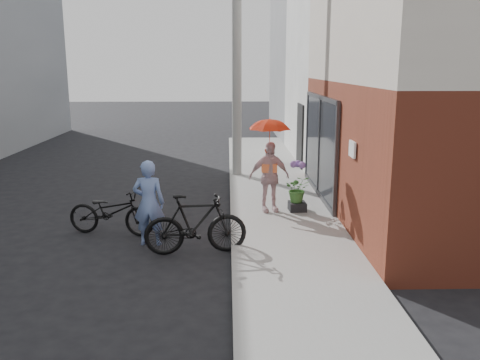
{
  "coord_description": "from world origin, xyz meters",
  "views": [
    {
      "loc": [
        0.83,
        -9.14,
        3.34
      ],
      "look_at": [
        1.07,
        0.81,
        1.1
      ],
      "focal_mm": 38.0,
      "sensor_mm": 36.0,
      "label": 1
    }
  ],
  "objects_px": {
    "officer": "(149,203)",
    "kimono_woman": "(269,177)",
    "utility_pole": "(237,60)",
    "bike_left": "(111,212)",
    "planter": "(297,206)",
    "bike_right": "(196,224)"
  },
  "relations": [
    {
      "from": "kimono_woman",
      "to": "bike_right",
      "type": "bearing_deg",
      "value": -135.76
    },
    {
      "from": "utility_pole",
      "to": "bike_right",
      "type": "bearing_deg",
      "value": -97.69
    },
    {
      "from": "utility_pole",
      "to": "officer",
      "type": "bearing_deg",
      "value": -106.76
    },
    {
      "from": "bike_left",
      "to": "bike_right",
      "type": "bearing_deg",
      "value": -110.87
    },
    {
      "from": "officer",
      "to": "utility_pole",
      "type": "bearing_deg",
      "value": -104.45
    },
    {
      "from": "officer",
      "to": "planter",
      "type": "bearing_deg",
      "value": -146.92
    },
    {
      "from": "planter",
      "to": "bike_right",
      "type": "bearing_deg",
      "value": -132.75
    },
    {
      "from": "officer",
      "to": "planter",
      "type": "height_order",
      "value": "officer"
    },
    {
      "from": "officer",
      "to": "bike_left",
      "type": "bearing_deg",
      "value": -33.17
    },
    {
      "from": "bike_right",
      "to": "planter",
      "type": "distance_m",
      "value": 3.2
    },
    {
      "from": "bike_left",
      "to": "kimono_woman",
      "type": "relative_size",
      "value": 1.14
    },
    {
      "from": "officer",
      "to": "bike_right",
      "type": "relative_size",
      "value": 0.89
    },
    {
      "from": "officer",
      "to": "kimono_woman",
      "type": "height_order",
      "value": "kimono_woman"
    },
    {
      "from": "officer",
      "to": "kimono_woman",
      "type": "bearing_deg",
      "value": -140.82
    },
    {
      "from": "bike_right",
      "to": "planter",
      "type": "height_order",
      "value": "bike_right"
    },
    {
      "from": "utility_pole",
      "to": "bike_left",
      "type": "xyz_separation_m",
      "value": [
        -2.62,
        -5.26,
        -3.02
      ]
    },
    {
      "from": "officer",
      "to": "kimono_woman",
      "type": "xyz_separation_m",
      "value": [
        2.42,
        1.81,
        0.09
      ]
    },
    {
      "from": "utility_pole",
      "to": "bike_right",
      "type": "xyz_separation_m",
      "value": [
        -0.86,
        -6.38,
        -2.94
      ]
    },
    {
      "from": "utility_pole",
      "to": "kimono_woman",
      "type": "distance_m",
      "value": 4.85
    },
    {
      "from": "utility_pole",
      "to": "kimono_woman",
      "type": "relative_size",
      "value": 4.4
    },
    {
      "from": "kimono_woman",
      "to": "planter",
      "type": "bearing_deg",
      "value": -11.43
    },
    {
      "from": "bike_left",
      "to": "planter",
      "type": "bearing_deg",
      "value": -61.17
    }
  ]
}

